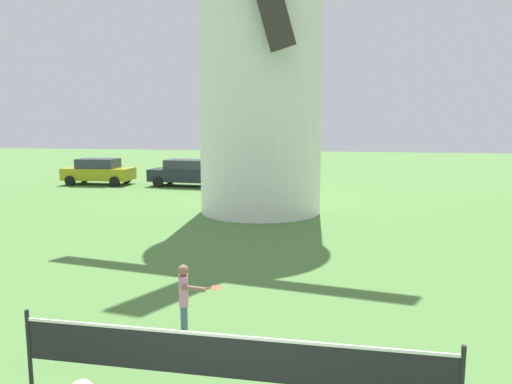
% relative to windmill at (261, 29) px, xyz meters
% --- Properties ---
extents(windmill, '(9.34, 5.69, 15.38)m').
position_rel_windmill_xyz_m(windmill, '(0.00, 0.00, 0.00)').
color(windmill, white).
rests_on(windmill, ground_plane).
extents(tennis_net, '(5.74, 0.06, 1.10)m').
position_rel_windmill_xyz_m(tennis_net, '(2.10, -13.87, -6.69)').
color(tennis_net, black).
rests_on(tennis_net, ground_plane).
extents(player_far, '(0.81, 0.42, 1.28)m').
position_rel_windmill_xyz_m(player_far, '(0.89, -11.98, -6.65)').
color(player_far, slate).
rests_on(player_far, ground_plane).
extents(parked_car_mustard, '(4.16, 2.03, 1.56)m').
position_rel_windmill_xyz_m(parked_car_mustard, '(-11.20, 7.03, -6.57)').
color(parked_car_mustard, '#999919').
rests_on(parked_car_mustard, ground_plane).
extents(parked_car_black, '(4.58, 2.07, 1.56)m').
position_rel_windmill_xyz_m(parked_car_black, '(-5.62, 7.25, -6.57)').
color(parked_car_black, '#1E232D').
rests_on(parked_car_black, ground_plane).
extents(parked_car_silver, '(4.55, 2.15, 1.56)m').
position_rel_windmill_xyz_m(parked_car_silver, '(-0.87, 6.93, -6.57)').
color(parked_car_silver, silver).
rests_on(parked_car_silver, ground_plane).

